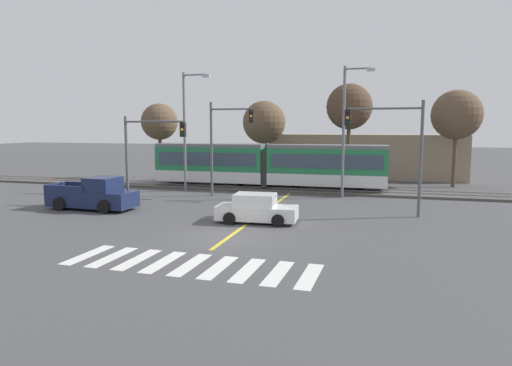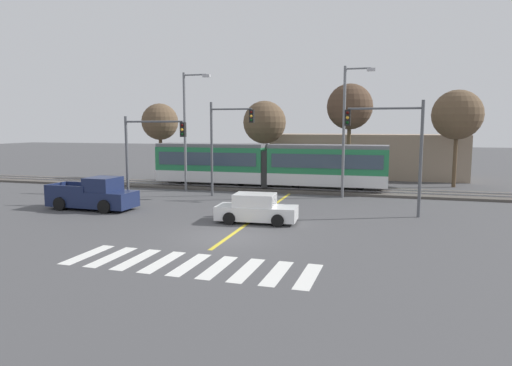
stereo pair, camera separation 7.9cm
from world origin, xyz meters
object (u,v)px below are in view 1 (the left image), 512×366
at_px(traffic_light_mid_left, 147,145).
at_px(bare_tree_east, 349,107).
at_px(bare_tree_far_west, 159,122).
at_px(traffic_light_mid_right, 395,140).
at_px(bare_tree_west, 264,123).
at_px(street_lamp_centre, 346,125).
at_px(traffic_light_far_left, 224,136).
at_px(light_rail_tram, 268,164).
at_px(sedan_crossing, 257,209).
at_px(bare_tree_far_east, 457,115).
at_px(street_lamp_west, 187,125).
at_px(pickup_truck, 94,196).

distance_m(traffic_light_mid_left, bare_tree_east, 17.39).
distance_m(bare_tree_far_west, bare_tree_east, 17.58).
bearing_deg(bare_tree_east, traffic_light_mid_right, -74.48).
relative_size(bare_tree_far_west, bare_tree_west, 0.97).
bearing_deg(bare_tree_far_west, street_lamp_centre, -20.68).
bearing_deg(traffic_light_far_left, bare_tree_west, 88.40).
bearing_deg(light_rail_tram, sedan_crossing, -78.50).
bearing_deg(bare_tree_far_east, traffic_light_mid_right, -109.82).
distance_m(bare_tree_east, bare_tree_far_east, 8.71).
height_order(sedan_crossing, street_lamp_centre, street_lamp_centre).
xyz_separation_m(street_lamp_centre, bare_tree_west, (-8.07, 8.37, 0.22)).
relative_size(street_lamp_west, street_lamp_centre, 0.99).
distance_m(bare_tree_far_west, bare_tree_west, 9.88).
bearing_deg(bare_tree_far_east, light_rail_tram, -159.64).
relative_size(traffic_light_far_left, bare_tree_far_east, 0.84).
bearing_deg(light_rail_tram, street_lamp_centre, -23.17).
bearing_deg(bare_tree_west, sedan_crossing, -76.67).
height_order(traffic_light_mid_left, bare_tree_east, bare_tree_east).
relative_size(traffic_light_mid_left, street_lamp_centre, 0.62).
relative_size(sedan_crossing, traffic_light_mid_right, 0.67).
height_order(traffic_light_far_left, traffic_light_mid_right, traffic_light_far_left).
height_order(traffic_light_mid_right, bare_tree_west, bare_tree_west).
xyz_separation_m(light_rail_tram, bare_tree_east, (6.03, 3.59, 4.54)).
xyz_separation_m(sedan_crossing, bare_tree_east, (3.50, 16.05, 5.88)).
height_order(sedan_crossing, bare_tree_east, bare_tree_east).
bearing_deg(street_lamp_centre, traffic_light_far_left, -168.17).
relative_size(sedan_crossing, bare_tree_far_west, 0.60).
xyz_separation_m(light_rail_tram, traffic_light_far_left, (-2.04, -4.45, 2.30)).
distance_m(light_rail_tram, traffic_light_mid_left, 10.76).
bearing_deg(bare_tree_east, light_rail_tram, -149.27).
height_order(light_rail_tram, bare_tree_west, bare_tree_west).
bearing_deg(bare_tree_east, pickup_truck, -133.01).
height_order(traffic_light_mid_left, bare_tree_far_west, bare_tree_far_west).
bearing_deg(traffic_light_mid_right, traffic_light_far_left, 159.69).
xyz_separation_m(light_rail_tram, sedan_crossing, (2.54, -12.46, -1.35)).
bearing_deg(light_rail_tram, traffic_light_mid_left, -122.25).
distance_m(traffic_light_far_left, street_lamp_west, 4.19).
xyz_separation_m(bare_tree_west, bare_tree_east, (7.79, -2.08, 1.23)).
bearing_deg(pickup_truck, bare_tree_west, 69.99).
distance_m(traffic_light_mid_right, bare_tree_far_west, 24.54).
distance_m(light_rail_tram, street_lamp_west, 7.02).
height_order(street_lamp_west, bare_tree_west, street_lamp_west).
bearing_deg(traffic_light_mid_left, pickup_truck, -133.29).
bearing_deg(bare_tree_far_east, pickup_truck, -143.21).
xyz_separation_m(street_lamp_west, street_lamp_centre, (12.05, -0.07, 0.02)).
height_order(light_rail_tram, street_lamp_centre, street_lamp_centre).
xyz_separation_m(traffic_light_mid_right, bare_tree_far_east, (5.08, 14.09, 1.65)).
height_order(light_rail_tram, bare_tree_east, bare_tree_east).
bearing_deg(pickup_truck, traffic_light_mid_left, 46.71).
xyz_separation_m(street_lamp_west, bare_tree_west, (3.98, 8.30, 0.23)).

